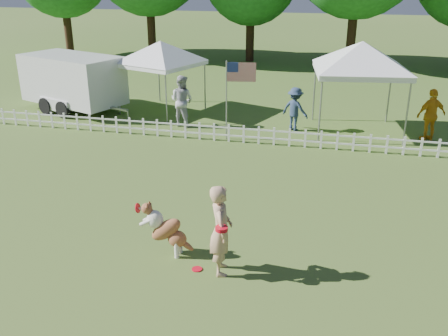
% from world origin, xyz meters
% --- Properties ---
extents(ground, '(120.00, 120.00, 0.00)m').
position_xyz_m(ground, '(0.00, 0.00, 0.00)').
color(ground, '#345A1C').
rests_on(ground, ground).
extents(picket_fence, '(22.00, 0.08, 0.60)m').
position_xyz_m(picket_fence, '(0.00, 7.00, 0.30)').
color(picket_fence, white).
rests_on(picket_fence, ground).
extents(handler, '(0.59, 0.74, 1.76)m').
position_xyz_m(handler, '(0.82, -0.46, 0.88)').
color(handler, tan).
rests_on(handler, ground).
extents(dog, '(1.05, 0.37, 1.08)m').
position_xyz_m(dog, '(-0.37, -0.09, 0.54)').
color(dog, brown).
rests_on(dog, ground).
extents(frisbee_on_turf, '(0.23, 0.23, 0.02)m').
position_xyz_m(frisbee_on_turf, '(0.36, -0.52, 0.01)').
color(frisbee_on_turf, red).
rests_on(frisbee_on_turf, ground).
extents(canopy_tent_left, '(3.37, 3.37, 2.71)m').
position_xyz_m(canopy_tent_left, '(-4.17, 10.10, 1.36)').
color(canopy_tent_left, white).
rests_on(canopy_tent_left, ground).
extents(canopy_tent_right, '(3.33, 3.33, 3.05)m').
position_xyz_m(canopy_tent_right, '(3.29, 9.11, 1.53)').
color(canopy_tent_right, white).
rests_on(canopy_tent_right, ground).
extents(cargo_trailer, '(5.54, 3.86, 2.24)m').
position_xyz_m(cargo_trailer, '(-7.68, 9.46, 1.12)').
color(cargo_trailer, silver).
rests_on(cargo_trailer, ground).
extents(flag_pole, '(1.01, 0.27, 2.62)m').
position_xyz_m(flag_pole, '(-0.89, 7.27, 1.31)').
color(flag_pole, gray).
rests_on(flag_pole, ground).
extents(spectator_a, '(1.05, 0.92, 1.84)m').
position_xyz_m(spectator_a, '(-2.81, 8.42, 0.92)').
color(spectator_a, '#A9AAAF').
rests_on(spectator_a, ground).
extents(spectator_b, '(1.13, 0.93, 1.53)m').
position_xyz_m(spectator_b, '(1.21, 8.81, 0.76)').
color(spectator_b, '#25344E').
rests_on(spectator_b, ground).
extents(spectator_c, '(1.10, 0.84, 1.74)m').
position_xyz_m(spectator_c, '(5.67, 8.72, 0.87)').
color(spectator_c, orange).
rests_on(spectator_c, ground).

